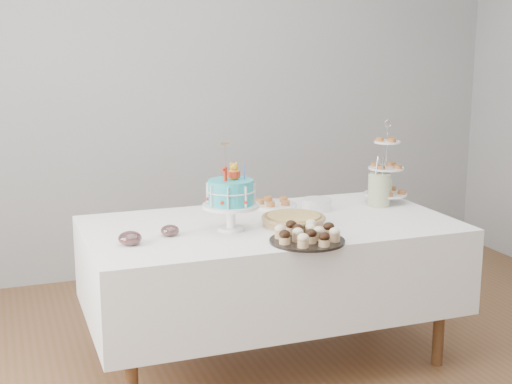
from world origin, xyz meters
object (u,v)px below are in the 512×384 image
object	(u,v)px
cupcake_tray	(307,234)
plate_stack	(317,204)
jam_bowl_a	(170,231)
utensil_pitcher	(379,188)
birthday_cake	(231,207)
table	(270,264)
pie	(293,219)
jam_bowl_b	(130,238)
tiered_stand	(386,169)
pastry_plate	(274,203)

from	to	relation	value
cupcake_tray	plate_stack	xyz separation A→B (m)	(0.32, 0.58, -0.01)
plate_stack	jam_bowl_a	xyz separation A→B (m)	(-0.90, -0.24, -0.01)
cupcake_tray	utensil_pitcher	distance (m)	0.89
birthday_cake	jam_bowl_a	xyz separation A→B (m)	(-0.31, 0.01, -0.09)
table	jam_bowl_a	bearing A→B (deg)	-173.20
pie	jam_bowl_b	distance (m)	0.86
table	utensil_pitcher	distance (m)	0.81
birthday_cake	jam_bowl_b	world-z (taller)	birthday_cake
tiered_stand	pastry_plate	distance (m)	0.69
jam_bowl_a	plate_stack	bearing A→B (deg)	15.16
plate_stack	tiered_stand	bearing A→B (deg)	2.79
cupcake_tray	tiered_stand	size ratio (longest dim) A/B	0.73
jam_bowl_a	jam_bowl_b	xyz separation A→B (m)	(-0.21, -0.09, 0.01)
table	cupcake_tray	world-z (taller)	cupcake_tray
pastry_plate	jam_bowl_b	distance (m)	1.06
pastry_plate	utensil_pitcher	distance (m)	0.61
tiered_stand	utensil_pitcher	world-z (taller)	tiered_stand
plate_stack	jam_bowl_a	bearing A→B (deg)	-164.84
tiered_stand	jam_bowl_a	size ratio (longest dim) A/B	5.34
tiered_stand	jam_bowl_b	size ratio (longest dim) A/B	4.41
pie	utensil_pitcher	bearing A→B (deg)	19.99
tiered_stand	plate_stack	distance (m)	0.48
birthday_cake	plate_stack	size ratio (longest dim) A/B	2.67
table	pie	size ratio (longest dim) A/B	5.75
pastry_plate	pie	bearing A→B (deg)	-98.23
jam_bowl_b	utensil_pitcher	distance (m)	1.53
tiered_stand	jam_bowl_a	world-z (taller)	tiered_stand
birthday_cake	tiered_stand	bearing A→B (deg)	-5.02
birthday_cake	utensil_pitcher	bearing A→B (deg)	-7.01
birthday_cake	cupcake_tray	size ratio (longest dim) A/B	1.23
pie	plate_stack	size ratio (longest dim) A/B	2.02
plate_stack	pastry_plate	size ratio (longest dim) A/B	0.62
pastry_plate	jam_bowl_a	distance (m)	0.83
utensil_pitcher	pastry_plate	bearing A→B (deg)	177.90
cupcake_tray	utensil_pitcher	xyz separation A→B (m)	(0.70, 0.55, 0.06)
plate_stack	birthday_cake	bearing A→B (deg)	-157.00
cupcake_tray	jam_bowl_b	size ratio (longest dim) A/B	3.24
cupcake_tray	utensil_pitcher	bearing A→B (deg)	38.00
utensil_pitcher	plate_stack	bearing A→B (deg)	-167.04
jam_bowl_a	utensil_pitcher	xyz separation A→B (m)	(1.28, 0.21, 0.08)
plate_stack	utensil_pitcher	bearing A→B (deg)	-4.97
pie	utensil_pitcher	distance (m)	0.68
table	plate_stack	size ratio (longest dim) A/B	11.63
birthday_cake	tiered_stand	distance (m)	1.08
pie	tiered_stand	bearing A→B (deg)	21.97
birthday_cake	plate_stack	distance (m)	0.65
tiered_stand	pastry_plate	world-z (taller)	tiered_stand
cupcake_tray	pastry_plate	size ratio (longest dim) A/B	1.34
birthday_cake	plate_stack	xyz separation A→B (m)	(0.59, 0.25, -0.09)
pie	jam_bowl_b	xyz separation A→B (m)	(-0.86, -0.07, 0.00)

